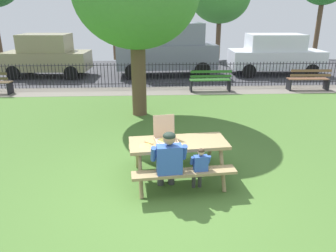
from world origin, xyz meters
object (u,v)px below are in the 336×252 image
adult_at_table (168,160)px  parked_car_far_left (47,55)px  picnic_table_foreground (178,150)px  park_bench_center (210,81)px  parked_car_left (166,48)px  child_at_table (200,165)px  park_bench_right (308,80)px  parked_car_center (275,54)px  pizza_slice_on_table (146,145)px  far_tree_midleft (114,2)px  pizza_box_open (165,136)px

adult_at_table → parked_car_far_left: parked_car_far_left is taller
picnic_table_foreground → park_bench_center: size_ratio=1.20×
park_bench_center → parked_car_left: 3.80m
child_at_table → parked_car_left: size_ratio=0.18×
park_bench_right → adult_at_table: bearing=-128.7°
park_bench_center → parked_car_left: parked_car_left is taller
parked_car_center → picnic_table_foreground: bearing=-118.5°
picnic_table_foreground → child_at_table: size_ratio=2.23×
park_bench_center → parked_car_far_left: bearing=155.2°
pizza_slice_on_table → parked_car_center: (6.18, 10.41, 0.23)m
parked_car_far_left → far_tree_midleft: far_tree_midleft is taller
park_bench_center → park_bench_right: size_ratio=1.00×
parked_car_far_left → far_tree_midleft: size_ratio=0.86×
pizza_slice_on_table → picnic_table_foreground: bearing=11.8°
parked_car_far_left → parked_car_center: parked_car_far_left is taller
far_tree_midleft → park_bench_center: bearing=-62.9°
pizza_slice_on_table → parked_car_left: size_ratio=0.06×
pizza_slice_on_table → parked_car_far_left: 11.47m
far_tree_midleft → parked_car_left: bearing=-61.8°
park_bench_right → pizza_box_open: bearing=-131.0°
park_bench_right → park_bench_center: bearing=-180.0°
adult_at_table → parked_car_center: (5.79, 10.81, 0.35)m
adult_at_table → park_bench_center: adult_at_table is taller
child_at_table → parked_car_left: bearing=90.5°
picnic_table_foreground → parked_car_left: size_ratio=0.40×
child_at_table → parked_car_far_left: (-5.74, 10.79, 0.49)m
park_bench_right → parked_car_left: parked_car_left is taller
parked_car_left → picnic_table_foreground: bearing=-91.4°
pizza_slice_on_table → adult_at_table: adult_at_table is taller
adult_at_table → parked_car_far_left: 12.00m
park_bench_center → park_bench_right: (3.94, 0.00, 0.00)m
park_bench_right → parked_car_far_left: bearing=163.3°
park_bench_right → far_tree_midleft: (-8.43, 8.78, 3.02)m
pizza_slice_on_table → far_tree_midleft: 16.20m
pizza_slice_on_table → park_bench_center: bearing=71.1°
far_tree_midleft → pizza_slice_on_table: bearing=-82.6°
park_bench_center → parked_car_left: bearing=115.2°
parked_car_center → child_at_table: bearing=-115.9°
far_tree_midleft → pizza_box_open: bearing=-81.2°
park_bench_right → parked_car_far_left: 11.67m
child_at_table → parked_car_left: parked_car_left is taller
pizza_box_open → park_bench_right: pizza_box_open is taller
pizza_box_open → parked_car_center: bearing=60.4°
parked_car_left → far_tree_midleft: (-2.91, 5.44, 2.13)m
parked_car_far_left → far_tree_midleft: bearing=63.2°
picnic_table_foreground → park_bench_center: park_bench_center is taller
parked_car_far_left → pizza_box_open: bearing=-63.2°
child_at_table → parked_car_center: bearing=64.1°
pizza_slice_on_table → park_bench_right: park_bench_right is taller
adult_at_table → far_tree_midleft: far_tree_midleft is taller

